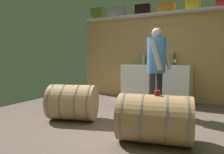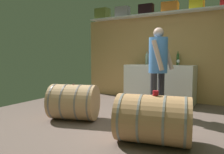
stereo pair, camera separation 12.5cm
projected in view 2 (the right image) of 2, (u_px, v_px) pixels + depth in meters
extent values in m
cube|color=brown|center=(140.00, 120.00, 3.80)|extent=(5.97, 8.34, 0.02)
cube|color=tan|center=(170.00, 58.00, 5.36)|extent=(4.77, 0.10, 2.12)
cube|color=silver|center=(170.00, 13.00, 5.13)|extent=(4.39, 0.40, 0.03)
cube|color=olive|center=(102.00, 14.00, 6.06)|extent=(0.38, 0.27, 0.29)
cube|color=gray|center=(123.00, 12.00, 5.75)|extent=(0.37, 0.24, 0.27)
cube|color=black|center=(146.00, 10.00, 5.41)|extent=(0.37, 0.20, 0.26)
cube|color=orange|center=(170.00, 7.00, 5.11)|extent=(0.40, 0.28, 0.23)
cube|color=yellow|center=(197.00, 2.00, 4.81)|extent=(0.30, 0.25, 0.31)
cube|color=silver|center=(159.00, 84.00, 5.17)|extent=(1.61, 0.63, 0.90)
cylinder|color=#305529|center=(178.00, 60.00, 5.10)|extent=(0.07, 0.07, 0.24)
sphere|color=#305529|center=(178.00, 55.00, 5.09)|extent=(0.06, 0.06, 0.06)
cylinder|color=#305529|center=(178.00, 53.00, 5.08)|extent=(0.02, 0.02, 0.07)
cylinder|color=#ABC7BC|center=(147.00, 60.00, 5.53)|extent=(0.08, 0.08, 0.23)
sphere|color=#ABC7BC|center=(147.00, 55.00, 5.52)|extent=(0.07, 0.07, 0.07)
cylinder|color=#ABC7BC|center=(147.00, 53.00, 5.51)|extent=(0.03, 0.03, 0.08)
cylinder|color=black|center=(151.00, 60.00, 5.35)|extent=(0.07, 0.07, 0.24)
sphere|color=black|center=(151.00, 54.00, 5.34)|extent=(0.06, 0.06, 0.06)
cylinder|color=black|center=(152.00, 53.00, 5.34)|extent=(0.03, 0.03, 0.08)
cylinder|color=white|center=(178.00, 65.00, 4.97)|extent=(0.07, 0.07, 0.00)
cylinder|color=white|center=(178.00, 64.00, 4.96)|extent=(0.01, 0.01, 0.06)
sphere|color=white|center=(178.00, 61.00, 4.96)|extent=(0.08, 0.08, 0.08)
sphere|color=maroon|center=(178.00, 62.00, 4.96)|extent=(0.05, 0.05, 0.05)
cylinder|color=#B28151|center=(153.00, 119.00, 2.73)|extent=(1.03, 0.79, 0.61)
cylinder|color=slate|center=(124.00, 117.00, 2.85)|extent=(0.16, 0.62, 0.62)
cylinder|color=slate|center=(141.00, 118.00, 2.78)|extent=(0.16, 0.62, 0.62)
cylinder|color=slate|center=(165.00, 120.00, 2.69)|extent=(0.16, 0.62, 0.62)
cylinder|color=slate|center=(185.00, 122.00, 2.61)|extent=(0.16, 0.62, 0.62)
cylinder|color=#954642|center=(153.00, 95.00, 2.70)|extent=(0.04, 0.04, 0.01)
cylinder|color=tan|center=(74.00, 102.00, 3.77)|extent=(0.95, 0.83, 0.61)
cylinder|color=slate|center=(56.00, 101.00, 3.84)|extent=(0.22, 0.60, 0.62)
cylinder|color=slate|center=(67.00, 102.00, 3.80)|extent=(0.22, 0.60, 0.62)
cylinder|color=slate|center=(81.00, 102.00, 3.75)|extent=(0.22, 0.60, 0.62)
cylinder|color=slate|center=(92.00, 103.00, 3.70)|extent=(0.22, 0.60, 0.62)
cylinder|color=#8D4747|center=(73.00, 84.00, 3.74)|extent=(0.04, 0.04, 0.01)
cylinder|color=red|center=(156.00, 93.00, 2.68)|extent=(0.07, 0.07, 0.06)
cylinder|color=#2D2B34|center=(154.00, 95.00, 3.98)|extent=(0.12, 0.12, 0.80)
cylinder|color=#2D2B34|center=(161.00, 93.00, 4.21)|extent=(0.12, 0.12, 0.80)
cylinder|color=#4882D4|center=(158.00, 55.00, 4.03)|extent=(0.35, 0.35, 0.66)
sphere|color=tan|center=(159.00, 33.00, 3.99)|extent=(0.19, 0.19, 0.19)
cylinder|color=tan|center=(158.00, 55.00, 3.81)|extent=(0.26, 0.13, 0.55)
cylinder|color=tan|center=(168.00, 55.00, 4.11)|extent=(0.26, 0.13, 0.55)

